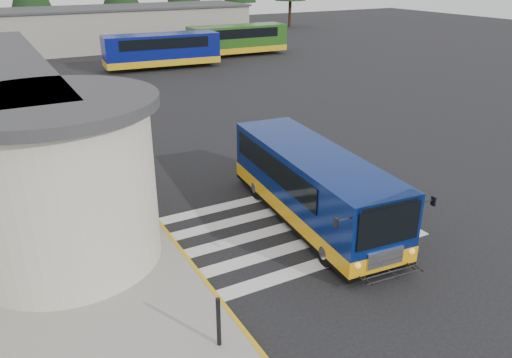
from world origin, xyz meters
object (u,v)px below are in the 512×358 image
pedestrian_b (133,235)px  bollard (219,322)px  transit_bus (312,188)px  far_bus_b (237,39)px  far_bus_a (161,49)px  pedestrian_a (113,257)px

pedestrian_b → bollard: pedestrian_b is taller
transit_bus → pedestrian_b: (-6.15, 0.06, -0.16)m
far_bus_b → transit_bus: bearing=158.5°
far_bus_a → far_bus_b: (8.63, 2.82, -0.00)m
pedestrian_a → far_bus_b: 38.58m
pedestrian_b → far_bus_b: far_bus_b is taller
pedestrian_a → transit_bus: bearing=-72.9°
far_bus_b → far_bus_a: bearing=109.3°
bollard → pedestrian_b: bearing=98.9°
pedestrian_b → transit_bus: bearing=86.3°
far_bus_a → pedestrian_a: bearing=163.5°
pedestrian_a → bollard: (1.47, -3.35, -0.29)m
far_bus_b → pedestrian_a: bearing=149.5°
pedestrian_b → far_bus_b: (19.48, 31.86, 0.58)m
far_bus_a → far_bus_b: far_bus_a is taller
pedestrian_b → far_bus_a: (10.85, 29.03, 0.59)m
bollard → far_bus_b: 40.77m
bollard → far_bus_b: bearing=62.5°
pedestrian_b → pedestrian_a: bearing=-42.6°
transit_bus → bollard: bearing=-137.0°
far_bus_a → far_bus_b: size_ratio=1.02×
transit_bus → pedestrian_a: bearing=-167.4°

